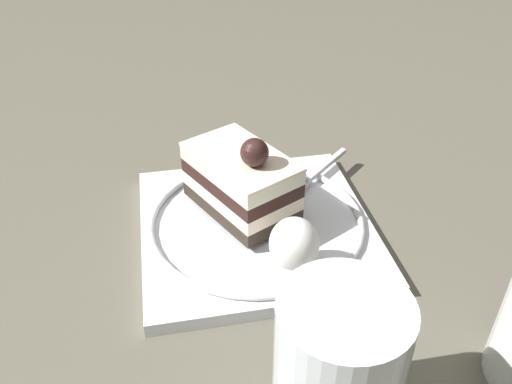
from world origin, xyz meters
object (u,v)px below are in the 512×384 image
Objects in this scene: whipped_cream_dollop at (294,244)px; fork at (313,176)px; drink_glass_near at (336,379)px; cake_slice at (241,181)px; dessert_plate at (256,225)px.

fork is at bearing 58.45° from whipped_cream_dollop.
whipped_cream_dollop is 0.14m from drink_glass_near.
drink_glass_near is (-0.01, -0.23, 0.00)m from cake_slice.
whipped_cream_dollop is at bearing -121.55° from fork.
fork is (0.08, 0.05, 0.01)m from dessert_plate.
dessert_plate is 0.09m from fork.
whipped_cream_dollop is at bearing 77.90° from drink_glass_near.
whipped_cream_dollop is at bearing -80.53° from cake_slice.
fork is 0.94× the size of drink_glass_near.
cake_slice reaches higher than dessert_plate.
drink_glass_near reaches higher than dessert_plate.
cake_slice is at bearing 110.93° from dessert_plate.
cake_slice is 0.10m from whipped_cream_dollop.
dessert_plate is 0.21m from drink_glass_near.
fork is (0.07, 0.12, -0.02)m from whipped_cream_dollop.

